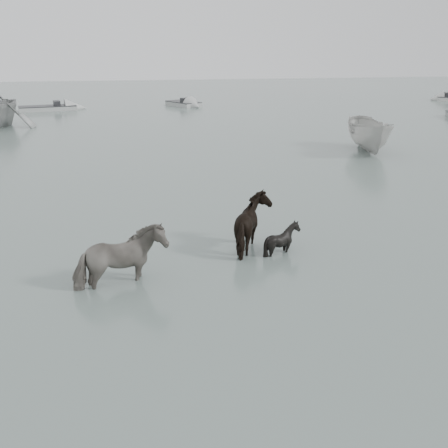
{
  "coord_description": "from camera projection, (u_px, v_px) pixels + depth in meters",
  "views": [
    {
      "loc": [
        -1.47,
        -12.77,
        5.46
      ],
      "look_at": [
        0.96,
        0.55,
        1.0
      ],
      "focal_mm": 45.0,
      "sensor_mm": 36.0,
      "label": 1
    }
  ],
  "objects": [
    {
      "name": "ground",
      "position": [
        190.0,
        271.0,
        13.89
      ],
      "size": [
        140.0,
        140.0,
        0.0
      ],
      "primitive_type": "plane",
      "color": "slate",
      "rests_on": "ground"
    },
    {
      "name": "boat_small",
      "position": [
        370.0,
        133.0,
        28.55
      ],
      "size": [
        2.61,
        5.04,
        1.85
      ],
      "primitive_type": "imported",
      "rotation": [
        0.0,
        0.0,
        -0.17
      ],
      "color": "#B3B2AE",
      "rests_on": "ground"
    },
    {
      "name": "skiff_mid",
      "position": [
        183.0,
        102.0,
        48.46
      ],
      "size": [
        3.58,
        4.8,
        0.75
      ],
      "primitive_type": null,
      "rotation": [
        0.0,
        0.0,
        -1.08
      ],
      "color": "#A7A9A6",
      "rests_on": "ground"
    },
    {
      "name": "pony_dark",
      "position": [
        255.0,
        219.0,
        15.16
      ],
      "size": [
        1.53,
        1.76,
        1.68
      ],
      "primitive_type": "imported",
      "rotation": [
        0.0,
        0.0,
        1.64
      ],
      "color": "black",
      "rests_on": "ground"
    },
    {
      "name": "pony_pinto",
      "position": [
        119.0,
        248.0,
        12.86
      ],
      "size": [
        2.35,
        1.67,
        1.81
      ],
      "primitive_type": "imported",
      "rotation": [
        0.0,
        0.0,
        1.93
      ],
      "color": "black",
      "rests_on": "ground"
    },
    {
      "name": "skiff_far",
      "position": [
        47.0,
        106.0,
        45.36
      ],
      "size": [
        6.37,
        2.73,
        0.75
      ],
      "primitive_type": null,
      "rotation": [
        0.0,
        0.0,
        0.19
      ],
      "color": "#ADB0AD",
      "rests_on": "ground"
    },
    {
      "name": "pony_black",
      "position": [
        282.0,
        233.0,
        14.97
      ],
      "size": [
        1.21,
        1.14,
        1.1
      ],
      "primitive_type": "imported",
      "rotation": [
        0.0,
        0.0,
        1.29
      ],
      "color": "black",
      "rests_on": "ground"
    }
  ]
}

